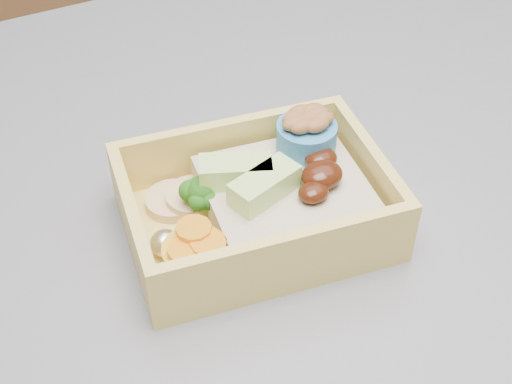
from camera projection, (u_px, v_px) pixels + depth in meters
name	position (u px, v px, depth m)	size (l,w,h in m)	color
bento_box	(263.00, 200.00, 0.48)	(0.19, 0.15, 0.06)	#DABC5A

